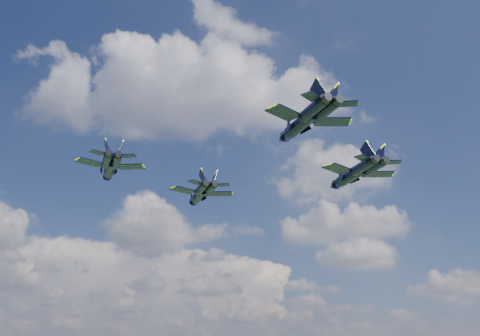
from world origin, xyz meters
name	(u,v)px	position (x,y,z in m)	size (l,w,h in m)	color
jet_lead	(199,195)	(-11.10, 16.91, 61.87)	(12.27, 17.00, 4.03)	black
jet_left	(109,169)	(-22.38, -8.13, 58.77)	(10.17, 14.06, 3.33)	black
jet_right	(350,176)	(17.99, 5.02, 61.41)	(13.24, 18.29, 4.35)	black
jet_slot	(299,124)	(7.44, -20.58, 60.19)	(11.74, 16.10, 3.85)	black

